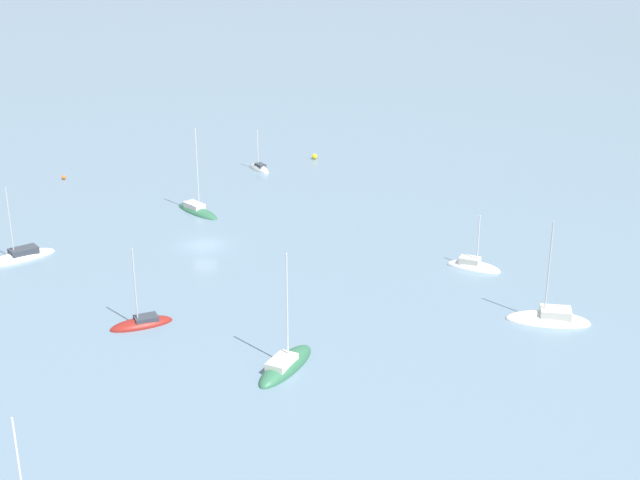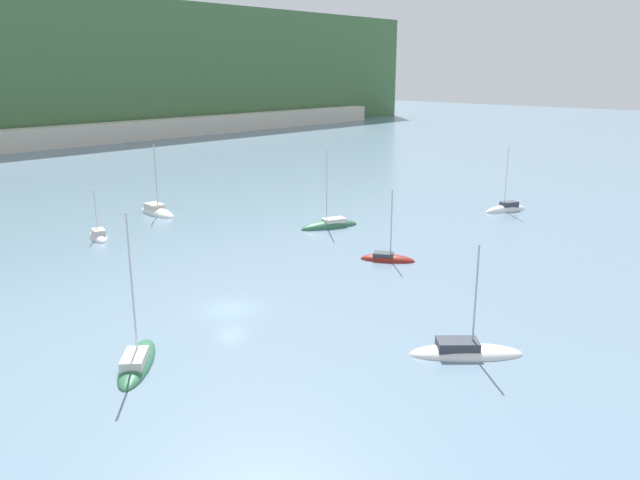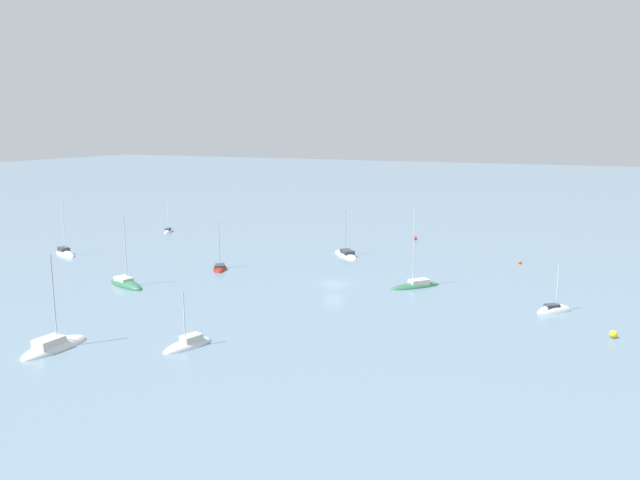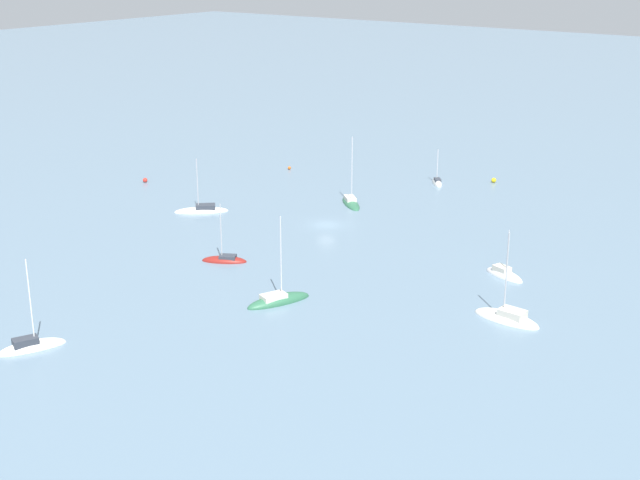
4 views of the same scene
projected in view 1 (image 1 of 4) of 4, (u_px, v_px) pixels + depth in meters
The scene contains 10 objects.
ground_plane at pixel (204, 245), 100.47m from camera, with size 600.00×600.00×0.00m, color slate.
sailboat_0 at pixel (19, 258), 96.71m from camera, with size 7.38×7.63×8.93m.
sailboat_2 at pixel (549, 320), 82.37m from camera, with size 3.29×7.92×10.80m.
sailboat_4 at pixel (259, 170), 128.01m from camera, with size 4.55×4.13×6.83m.
sailboat_5 at pixel (473, 267), 94.20m from camera, with size 3.77×6.13×6.82m.
sailboat_6 at pixel (285, 367), 74.35m from camera, with size 8.30×5.12×11.06m.
sailboat_7 at pixel (142, 324), 81.70m from camera, with size 4.67×6.08×8.36m.
sailboat_8 at pixel (197, 211), 111.00m from camera, with size 6.86×7.20×11.37m.
mooring_buoy_0 at pixel (315, 156), 133.25m from camera, with size 0.82×0.82×0.82m.
mooring_buoy_1 at pixel (64, 177), 123.74m from camera, with size 0.57×0.57×0.57m.
Camera 1 is at (91.88, 21.73, 36.77)m, focal length 50.00 mm.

